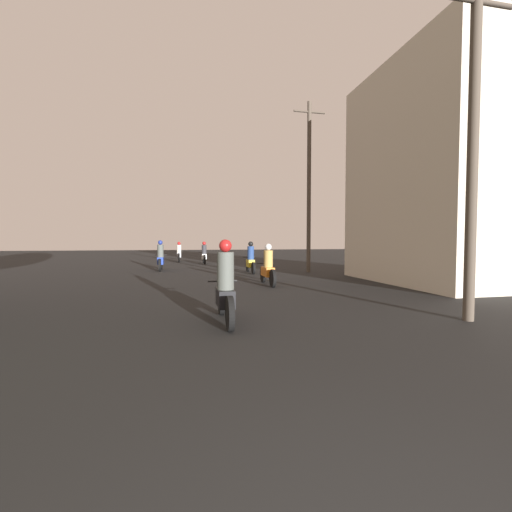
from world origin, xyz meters
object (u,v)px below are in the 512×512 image
object	(u,v)px
utility_pole_far	(309,184)
motorcycle_yellow	(251,260)
motorcycle_white	(204,255)
utility_pole_near	(473,142)
motorcycle_black	(225,289)
motorcycle_blue	(161,258)
motorcycle_orange	(268,268)
building_right_near	(445,175)
motorcycle_silver	(179,254)

from	to	relation	value
utility_pole_far	motorcycle_yellow	bearing A→B (deg)	175.91
motorcycle_white	utility_pole_far	size ratio (longest dim) A/B	0.24
motorcycle_yellow	utility_pole_near	world-z (taller)	utility_pole_near
motorcycle_black	motorcycle_blue	xyz separation A→B (m)	(-1.97, 12.21, -0.01)
utility_pole_far	motorcycle_white	bearing A→B (deg)	122.52
motorcycle_blue	utility_pole_far	bearing A→B (deg)	-21.27
motorcycle_orange	building_right_near	world-z (taller)	building_right_near
motorcycle_silver	building_right_near	xyz separation A→B (m)	(9.95, -15.09, 3.41)
motorcycle_black	utility_pole_near	bearing A→B (deg)	-4.24
utility_pole_near	motorcycle_orange	bearing A→B (deg)	112.45
motorcycle_white	utility_pole_near	world-z (taller)	utility_pole_near
motorcycle_orange	motorcycle_silver	xyz separation A→B (m)	(-3.26, 14.50, 0.02)
motorcycle_white	utility_pole_far	bearing A→B (deg)	-56.41
motorcycle_yellow	utility_pole_far	bearing A→B (deg)	-8.03
motorcycle_black	motorcycle_silver	xyz separation A→B (m)	(-1.12, 19.78, -0.03)
motorcycle_orange	motorcycle_blue	xyz separation A→B (m)	(-4.11, 6.94, 0.05)
building_right_near	utility_pole_far	xyz separation A→B (m)	(-3.51, 4.99, 0.34)
motorcycle_blue	utility_pole_far	distance (m)	8.58
motorcycle_blue	motorcycle_white	xyz separation A→B (m)	(2.56, 4.89, -0.02)
utility_pole_near	motorcycle_yellow	bearing A→B (deg)	101.87
motorcycle_orange	utility_pole_near	bearing A→B (deg)	-63.64
building_right_near	utility_pole_far	bearing A→B (deg)	125.12
motorcycle_black	motorcycle_blue	distance (m)	12.37
utility_pole_near	utility_pole_far	world-z (taller)	utility_pole_far
motorcycle_yellow	motorcycle_silver	xyz separation A→B (m)	(-3.53, 9.90, -0.01)
motorcycle_white	motorcycle_orange	bearing A→B (deg)	-81.45
motorcycle_blue	motorcycle_silver	world-z (taller)	motorcycle_blue
motorcycle_orange	motorcycle_white	xyz separation A→B (m)	(-1.55, 11.83, 0.02)
motorcycle_blue	motorcycle_white	size ratio (longest dim) A/B	0.97
motorcycle_orange	motorcycle_white	size ratio (longest dim) A/B	1.00
motorcycle_black	motorcycle_yellow	bearing A→B (deg)	82.24
motorcycle_yellow	utility_pole_near	xyz separation A→B (m)	(2.25, -10.72, 2.82)
motorcycle_yellow	motorcycle_silver	bearing A→B (deg)	105.71
motorcycle_black	building_right_near	xyz separation A→B (m)	(8.83, 4.68, 3.38)
motorcycle_silver	utility_pole_near	size ratio (longest dim) A/B	0.29
motorcycle_silver	building_right_near	bearing A→B (deg)	-47.34
motorcycle_black	utility_pole_far	distance (m)	11.65
motorcycle_black	motorcycle_silver	world-z (taller)	motorcycle_black
motorcycle_yellow	building_right_near	world-z (taller)	building_right_near
motorcycle_silver	utility_pole_far	world-z (taller)	utility_pole_far
motorcycle_yellow	motorcycle_blue	world-z (taller)	motorcycle_blue
motorcycle_black	utility_pole_far	xyz separation A→B (m)	(5.33, 9.67, 3.72)
utility_pole_near	motorcycle_black	bearing A→B (deg)	169.78
motorcycle_orange	motorcycle_blue	bearing A→B (deg)	124.58
motorcycle_orange	motorcycle_yellow	bearing A→B (deg)	90.53
motorcycle_orange	utility_pole_near	xyz separation A→B (m)	(2.53, -6.11, 2.86)
building_right_near	motorcycle_yellow	bearing A→B (deg)	141.01
utility_pole_far	motorcycle_black	bearing A→B (deg)	-118.84
motorcycle_blue	building_right_near	size ratio (longest dim) A/B	0.24
motorcycle_white	utility_pole_near	distance (m)	18.62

